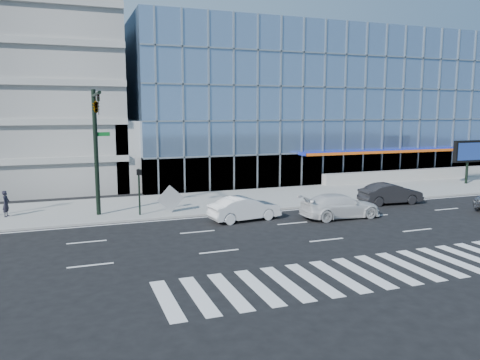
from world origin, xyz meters
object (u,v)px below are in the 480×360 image
object	(u,v)px
pedestrian	(6,204)
tilted_panel	(170,199)
ped_signal_post	(139,185)
white_suv	(340,206)
marquee_sign	(468,152)
dark_sedan	(390,194)
traffic_signal	(96,122)
white_sedan	(245,208)

from	to	relation	value
pedestrian	tilted_panel	distance (m)	10.34
ped_signal_post	white_suv	distance (m)	12.98
marquee_sign	tilted_panel	world-z (taller)	marquee_sign
white_suv	marquee_sign	bearing A→B (deg)	-66.18
dark_sedan	tilted_panel	size ratio (longest dim) A/B	3.58
traffic_signal	ped_signal_post	bearing A→B (deg)	8.52
white_suv	tilted_panel	xyz separation A→B (m)	(-10.03, 4.67, 0.30)
marquee_sign	dark_sedan	distance (m)	13.61
white_suv	white_sedan	bearing A→B (deg)	77.50
marquee_sign	dark_sedan	bearing A→B (deg)	-158.14
ped_signal_post	white_sedan	xyz separation A→B (m)	(6.05, -3.14, -1.39)
white_suv	tilted_panel	distance (m)	11.07
white_sedan	tilted_panel	xyz separation A→B (m)	(-4.03, 3.20, 0.32)
ped_signal_post	pedestrian	distance (m)	8.49
white_sedan	tilted_panel	bearing A→B (deg)	44.09
ped_signal_post	pedestrian	xyz separation A→B (m)	(-8.04, 2.47, -1.16)
white_sedan	pedestrian	distance (m)	15.17
ped_signal_post	marquee_sign	size ratio (longest dim) A/B	0.75
pedestrian	white_suv	bearing A→B (deg)	-93.70
ped_signal_post	white_sedan	world-z (taller)	ped_signal_post
traffic_signal	white_suv	distance (m)	16.09
dark_sedan	tilted_panel	bearing A→B (deg)	87.68
white_suv	pedestrian	bearing A→B (deg)	71.84
marquee_sign	pedestrian	size ratio (longest dim) A/B	2.39
white_suv	tilted_panel	size ratio (longest dim) A/B	4.08
traffic_signal	dark_sedan	bearing A→B (deg)	-4.37
ped_signal_post	white_suv	size ratio (longest dim) A/B	0.57
traffic_signal	marquee_sign	size ratio (longest dim) A/B	2.00
tilted_panel	marquee_sign	bearing A→B (deg)	5.24
white_sedan	ped_signal_post	bearing A→B (deg)	55.09
marquee_sign	pedestrian	world-z (taller)	marquee_sign
white_suv	white_sedan	xyz separation A→B (m)	(-6.00, 1.47, -0.02)
traffic_signal	tilted_panel	size ratio (longest dim) A/B	6.15
white_sedan	pedestrian	bearing A→B (deg)	60.81
marquee_sign	dark_sedan	world-z (taller)	marquee_sign
marquee_sign	tilted_panel	size ratio (longest dim) A/B	3.08
marquee_sign	white_sedan	xyz separation A→B (m)	(-24.45, -6.19, -2.32)
traffic_signal	white_sedan	bearing A→B (deg)	-17.95
pedestrian	tilted_panel	world-z (taller)	tilted_panel
ped_signal_post	dark_sedan	size ratio (longest dim) A/B	0.65
dark_sedan	traffic_signal	bearing A→B (deg)	90.42
traffic_signal	white_suv	size ratio (longest dim) A/B	1.51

